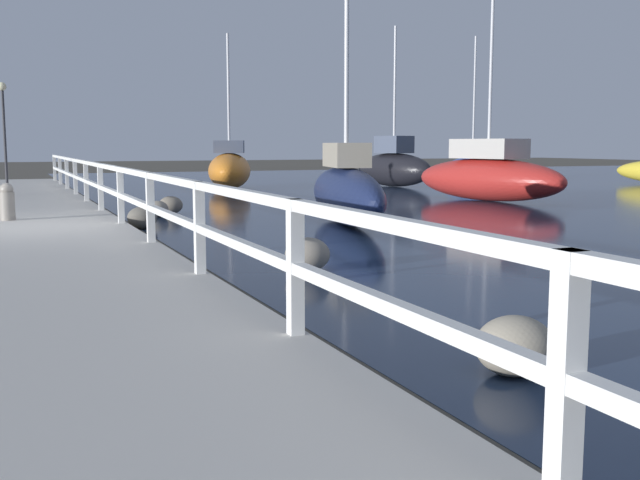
% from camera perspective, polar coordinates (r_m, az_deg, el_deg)
% --- Properties ---
extents(ground_plane, '(120.00, 120.00, 0.00)m').
position_cam_1_polar(ground_plane, '(12.95, -22.04, -0.18)').
color(ground_plane, '#4C473D').
extents(dock_walkway, '(3.48, 36.00, 0.25)m').
position_cam_1_polar(dock_walkway, '(12.94, -22.07, 0.36)').
color(dock_walkway, beige).
rests_on(dock_walkway, ground).
extents(railing, '(0.10, 32.50, 0.95)m').
position_cam_1_polar(railing, '(13.00, -14.98, 4.08)').
color(railing, white).
rests_on(railing, dock_walkway).
extents(boulder_mid_strip, '(0.56, 0.50, 0.42)m').
position_cam_1_polar(boulder_mid_strip, '(14.34, -13.39, 1.67)').
color(boulder_mid_strip, '#666056').
rests_on(boulder_mid_strip, ground).
extents(boulder_water_edge, '(0.48, 0.43, 0.36)m').
position_cam_1_polar(boulder_water_edge, '(16.57, -12.29, 2.33)').
color(boulder_water_edge, gray).
rests_on(boulder_water_edge, ground).
extents(boulder_far_strip, '(0.54, 0.49, 0.41)m').
position_cam_1_polar(boulder_far_strip, '(17.24, -11.31, 2.62)').
color(boulder_far_strip, slate).
rests_on(boulder_far_strip, ground).
extents(boulder_upstream, '(0.57, 0.51, 0.43)m').
position_cam_1_polar(boulder_upstream, '(9.24, -0.96, -1.12)').
color(boulder_upstream, gray).
rests_on(boulder_upstream, ground).
extents(boulder_near_dock, '(0.55, 0.50, 0.41)m').
position_cam_1_polar(boulder_near_dock, '(5.29, 14.62, -7.81)').
color(boulder_near_dock, gray).
rests_on(boulder_near_dock, ground).
extents(mooring_bollard, '(0.25, 0.25, 0.65)m').
position_cam_1_polar(mooring_bollard, '(14.17, -22.73, 2.72)').
color(mooring_bollard, gray).
rests_on(mooring_bollard, dock_walkway).
extents(dock_lamp, '(0.22, 0.22, 2.90)m').
position_cam_1_polar(dock_lamp, '(21.11, -22.96, 8.52)').
color(dock_lamp, '#2D2D33').
rests_on(dock_lamp, dock_walkway).
extents(sailboat_red, '(2.59, 5.34, 7.18)m').
position_cam_1_polar(sailboat_red, '(21.38, 12.68, 4.81)').
color(sailboat_red, red).
rests_on(sailboat_red, water_surface).
extents(sailboat_black, '(2.12, 4.01, 5.85)m').
position_cam_1_polar(sailboat_black, '(28.16, 5.64, 5.58)').
color(sailboat_black, black).
rests_on(sailboat_black, water_surface).
extents(sailboat_blue, '(1.97, 5.23, 6.25)m').
position_cam_1_polar(sailboat_blue, '(34.12, 11.55, 5.56)').
color(sailboat_blue, '#2D4C9E').
rests_on(sailboat_blue, water_surface).
extents(sailboat_navy, '(2.03, 5.07, 7.03)m').
position_cam_1_polar(sailboat_navy, '(14.69, 1.99, 3.76)').
color(sailboat_navy, '#192347').
rests_on(sailboat_navy, water_surface).
extents(sailboat_orange, '(2.82, 4.63, 5.38)m').
position_cam_1_polar(sailboat_orange, '(26.76, -6.91, 5.40)').
color(sailboat_orange, orange).
rests_on(sailboat_orange, water_surface).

